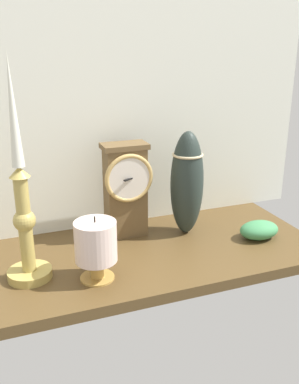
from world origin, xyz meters
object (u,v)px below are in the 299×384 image
object	(u,v)px
candlestick_tall_left	(23,212)
tall_ceramic_vase	(187,183)
mantel_clock	(126,188)
pillar_candle_front	(96,246)

from	to	relation	value
candlestick_tall_left	tall_ceramic_vase	bearing A→B (deg)	12.86
mantel_clock	tall_ceramic_vase	bearing A→B (deg)	-14.94
pillar_candle_front	candlestick_tall_left	bearing A→B (deg)	158.17
candlestick_tall_left	pillar_candle_front	world-z (taller)	candlestick_tall_left
candlestick_tall_left	tall_ceramic_vase	size ratio (longest dim) A/B	1.71
candlestick_tall_left	mantel_clock	bearing A→B (deg)	27.30
candlestick_tall_left	pillar_candle_front	bearing A→B (deg)	-21.83
mantel_clock	tall_ceramic_vase	distance (cm)	14.74
mantel_clock	candlestick_tall_left	distance (cm)	27.61
candlestick_tall_left	tall_ceramic_vase	xyz separation A→B (cm)	(38.66, 8.82, -1.41)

